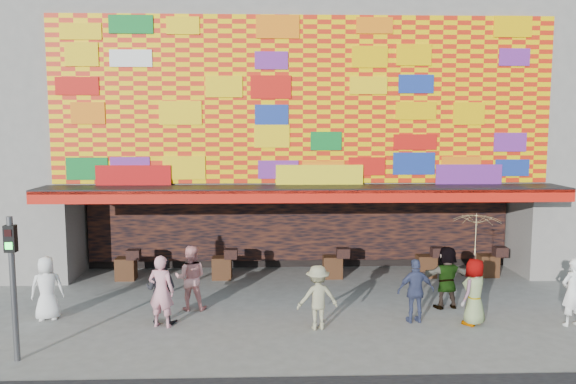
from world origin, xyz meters
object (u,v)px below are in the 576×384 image
ped_h (573,292)px  parasol (477,235)px  ped_e (416,291)px  ped_c (161,290)px  ped_d (318,297)px  ped_a (47,288)px  ped_f (447,277)px  ped_g (474,292)px  ped_i (191,278)px  ped_b (161,291)px  signal_left (12,272)px

ped_h → parasol: bearing=-18.0°
ped_e → parasol: size_ratio=0.80×
ped_c → ped_e: (6.22, -0.19, -0.04)m
ped_d → ped_e: (2.44, 0.36, 0.03)m
ped_a → ped_c: size_ratio=0.97×
ped_f → ped_g: bearing=92.5°
ped_a → parasol: size_ratio=0.81×
ped_f → ped_i: (-6.74, 0.10, 0.02)m
ped_g → ped_h: size_ratio=0.98×
ped_a → ped_b: size_ratio=0.91×
signal_left → ped_i: 4.54m
ped_f → parasol: (0.27, -1.27, 1.39)m
ped_d → parasol: parasol is taller
ped_h → ped_b: bearing=-15.5°
signal_left → ped_d: bearing=14.2°
ped_d → ped_f: size_ratio=0.92×
ped_e → ped_g: (1.38, -0.20, 0.02)m
signal_left → ped_a: signal_left is taller
signal_left → ped_f: signal_left is taller
ped_a → signal_left: bearing=82.2°
ped_b → ped_i: bearing=-98.5°
ped_c → ped_f: ped_f is taller
ped_b → ped_d: size_ratio=1.14×
ped_h → ped_i: size_ratio=0.98×
ped_a → parasol: 10.59m
signal_left → ped_b: size_ratio=1.72×
ped_b → ped_f: size_ratio=1.05×
ped_b → ped_e: ped_b is taller
ped_e → ped_f: (1.10, 1.07, 0.04)m
ped_f → ped_g: ped_f is taller
signal_left → ped_c: (2.55, 2.16, -1.03)m
ped_d → parasol: (3.81, 0.17, 1.45)m
ped_b → ped_d: 3.73m
ped_a → ped_c: (2.87, -0.33, 0.03)m
ped_e → ped_g: 1.39m
ped_d → ped_e: bearing=178.4°
ped_d → signal_left: bearing=4.2°
ped_e → ped_f: 1.54m
ped_c → ped_i: 1.14m
ped_b → signal_left: bearing=49.7°
signal_left → ped_f: 10.38m
signal_left → ped_g: 10.35m
ped_b → ped_h: bearing=-167.5°
ped_b → ped_i: ped_b is taller
ped_g → ped_i: ped_i is taller
ped_c → ped_h: 9.95m
ped_e → ped_g: bearing=165.3°
parasol → ped_b: bearing=179.2°
signal_left → ped_h: 12.62m
ped_d → ped_a: bearing=-17.6°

